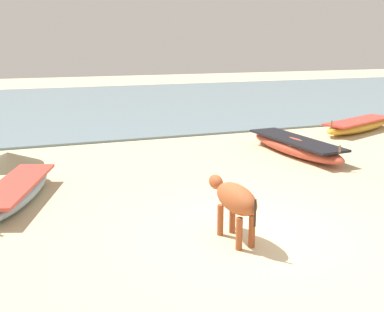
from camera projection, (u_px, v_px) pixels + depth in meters
The scene contains 7 objects.
ground at pixel (253, 232), 8.59m from camera, with size 80.00×80.00×0.00m, color beige.
sea_water at pixel (99, 104), 25.64m from camera, with size 60.00×20.00×0.08m, color slate.
fishing_boat_1 at pixel (295, 146), 14.38m from camera, with size 1.38×4.39×0.71m.
fishing_boat_2 at pixel (17, 191), 10.17m from camera, with size 1.98×3.72×0.63m.
fishing_boat_3 at pixel (358, 125), 18.00m from camera, with size 4.30×2.44×0.68m.
cow_adult_rust at pixel (235, 200), 8.09m from camera, with size 0.56×1.63×1.06m.
debris_pile_1 at pixel (8, 159), 13.10m from camera, with size 1.95×1.95×0.40m, color brown.
Camera 1 is at (-3.80, -7.10, 3.50)m, focal length 42.64 mm.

